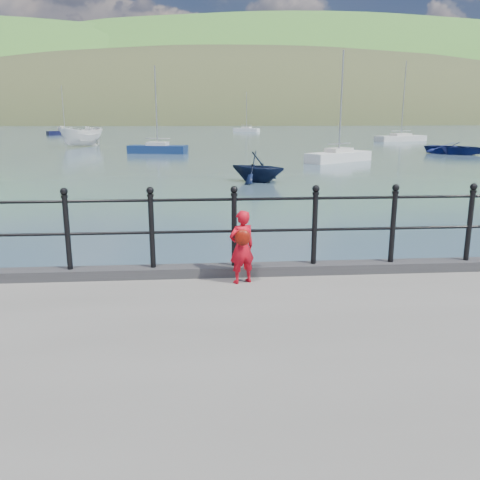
{
  "coord_description": "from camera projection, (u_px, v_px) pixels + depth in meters",
  "views": [
    {
      "loc": [
        0.11,
        -7.41,
        3.34
      ],
      "look_at": [
        0.68,
        -0.2,
        1.55
      ],
      "focal_mm": 38.0,
      "sensor_mm": 36.0,
      "label": 1
    }
  ],
  "objects": [
    {
      "name": "kerb",
      "position": [
        194.0,
        271.0,
        7.56
      ],
      "size": [
        60.0,
        0.3,
        0.15
      ],
      "primitive_type": "cube",
      "color": "#28282B",
      "rests_on": "quay"
    },
    {
      "name": "sailboat_far",
      "position": [
        401.0,
        138.0,
        65.41
      ],
      "size": [
        7.33,
        4.31,
        10.04
      ],
      "rotation": [
        0.0,
        0.0,
        0.36
      ],
      "color": "beige",
      "rests_on": "ground"
    },
    {
      "name": "far_shore",
      "position": [
        278.0,
        169.0,
        248.02
      ],
      "size": [
        830.0,
        200.0,
        156.0
      ],
      "color": "#333A21",
      "rests_on": "ground"
    },
    {
      "name": "sailboat_left",
      "position": [
        65.0,
        133.0,
        84.93
      ],
      "size": [
        5.81,
        4.42,
        8.16
      ],
      "rotation": [
        0.0,
        0.0,
        0.53
      ],
      "color": "black",
      "rests_on": "ground"
    },
    {
      "name": "launch_navy",
      "position": [
        258.0,
        167.0,
        25.63
      ],
      "size": [
        3.86,
        3.76,
        1.55
      ],
      "primitive_type": "imported",
      "rotation": [
        0.0,
        0.0,
        0.96
      ],
      "color": "black",
      "rests_on": "ground"
    },
    {
      "name": "sailboat_near",
      "position": [
        339.0,
        157.0,
        36.8
      ],
      "size": [
        5.55,
        4.56,
        7.89
      ],
      "rotation": [
        0.0,
        0.0,
        0.62
      ],
      "color": "silver",
      "rests_on": "ground"
    },
    {
      "name": "ground",
      "position": [
        196.0,
        334.0,
        7.96
      ],
      "size": [
        600.0,
        600.0,
        0.0
      ],
      "primitive_type": "plane",
      "color": "#2D4251",
      "rests_on": "ground"
    },
    {
      "name": "launch_blue",
      "position": [
        455.0,
        148.0,
        43.92
      ],
      "size": [
        6.03,
        6.23,
        1.05
      ],
      "primitive_type": "imported",
      "rotation": [
        0.0,
        0.0,
        0.69
      ],
      "color": "navy",
      "rests_on": "ground"
    },
    {
      "name": "child",
      "position": [
        242.0,
        247.0,
        7.14
      ],
      "size": [
        0.45,
        0.38,
        1.05
      ],
      "rotation": [
        0.0,
        0.0,
        3.53
      ],
      "color": "red",
      "rests_on": "quay"
    },
    {
      "name": "launch_white",
      "position": [
        81.0,
        136.0,
        53.69
      ],
      "size": [
        5.06,
        5.98,
        2.23
      ],
      "primitive_type": "imported",
      "rotation": [
        0.0,
        0.0,
        -0.6
      ],
      "color": "white",
      "rests_on": "ground"
    },
    {
      "name": "sailboat_deep",
      "position": [
        246.0,
        130.0,
        101.25
      ],
      "size": [
        5.27,
        3.99,
        7.84
      ],
      "rotation": [
        0.0,
        0.0,
        -0.53
      ],
      "color": "white",
      "rests_on": "ground"
    },
    {
      "name": "railing",
      "position": [
        193.0,
        222.0,
        7.38
      ],
      "size": [
        18.11,
        0.11,
        1.2
      ],
      "color": "black",
      "rests_on": "kerb"
    },
    {
      "name": "sailboat_port",
      "position": [
        158.0,
        150.0,
        44.77
      ],
      "size": [
        5.39,
        2.87,
        7.58
      ],
      "rotation": [
        0.0,
        0.0,
        -0.25
      ],
      "color": "navy",
      "rests_on": "ground"
    }
  ]
}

